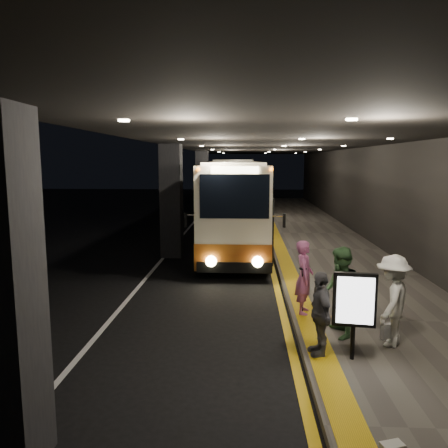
{
  "coord_description": "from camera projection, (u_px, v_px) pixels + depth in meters",
  "views": [
    {
      "loc": [
        1.41,
        -12.86,
        3.76
      ],
      "look_at": [
        0.69,
        1.31,
        1.7
      ],
      "focal_mm": 35.0,
      "sensor_mm": 36.0,
      "label": 1
    }
  ],
  "objects": [
    {
      "name": "coach_main",
      "position": [
        238.0,
        208.0,
        18.81
      ],
      "size": [
        2.48,
        11.61,
        3.6
      ],
      "rotation": [
        0.0,
        0.0,
        -0.01
      ],
      "color": "#EFE6C8",
      "rests_on": "ground"
    },
    {
      "name": "bag_polka",
      "position": [
        387.0,
        331.0,
        8.88
      ],
      "size": [
        0.3,
        0.22,
        0.33
      ],
      "primitive_type": "cube",
      "rotation": [
        0.0,
        0.0,
        0.42
      ],
      "color": "black",
      "rests_on": "sidewalk"
    },
    {
      "name": "sidewalk",
      "position": [
        327.0,
        251.0,
        18.01
      ],
      "size": [
        4.5,
        50.0,
        0.15
      ],
      "primitive_type": "cube",
      "color": "#514C44",
      "rests_on": "ground"
    },
    {
      "name": "passenger_waiting_green",
      "position": [
        340.0,
        292.0,
        8.92
      ],
      "size": [
        0.6,
        0.94,
        1.88
      ],
      "primitive_type": "imported",
      "rotation": [
        0.0,
        0.0,
        -1.53
      ],
      "color": "#386236",
      "rests_on": "sidewalk"
    },
    {
      "name": "stanchion_post",
      "position": [
        302.0,
        292.0,
        10.26
      ],
      "size": [
        0.05,
        0.05,
        1.12
      ],
      "primitive_type": "cylinder",
      "color": "black",
      "rests_on": "sidewalk"
    },
    {
      "name": "coach_second",
      "position": [
        237.0,
        190.0,
        29.31
      ],
      "size": [
        2.82,
        11.89,
        3.72
      ],
      "rotation": [
        0.0,
        0.0,
        -0.03
      ],
      "color": "#EFE6C8",
      "rests_on": "ground"
    },
    {
      "name": "passenger_boarding",
      "position": [
        304.0,
        277.0,
        10.33
      ],
      "size": [
        0.52,
        0.7,
        1.76
      ],
      "primitive_type": "imported",
      "rotation": [
        0.0,
        0.0,
        1.41
      ],
      "color": "#C45B96",
      "rests_on": "sidewalk"
    },
    {
      "name": "tactile_strip",
      "position": [
        280.0,
        248.0,
        18.09
      ],
      "size": [
        0.5,
        50.0,
        0.01
      ],
      "primitive_type": "cube",
      "color": "gold",
      "rests_on": "sidewalk"
    },
    {
      "name": "passenger_waiting_grey",
      "position": [
        320.0,
        313.0,
        8.12
      ],
      "size": [
        0.59,
        0.99,
        1.6
      ],
      "primitive_type": "imported",
      "rotation": [
        0.0,
        0.0,
        -1.45
      ],
      "color": "#4C4A4F",
      "rests_on": "sidewalk"
    },
    {
      "name": "support_columns",
      "position": [
        171.0,
        201.0,
        17.03
      ],
      "size": [
        0.8,
        24.8,
        4.4
      ],
      "color": "black",
      "rests_on": "ground"
    },
    {
      "name": "canopy",
      "position": [
        274.0,
        140.0,
        17.47
      ],
      "size": [
        9.0,
        50.0,
        0.4
      ],
      "primitive_type": "cube",
      "color": "black",
      "rests_on": "support_columns"
    },
    {
      "name": "ground",
      "position": [
        199.0,
        285.0,
        13.32
      ],
      "size": [
        90.0,
        90.0,
        0.0
      ],
      "primitive_type": "plane",
      "color": "black"
    },
    {
      "name": "passenger_waiting_white",
      "position": [
        393.0,
        300.0,
        8.52
      ],
      "size": [
        1.07,
        1.28,
        1.81
      ],
      "primitive_type": "imported",
      "rotation": [
        0.0,
        0.0,
        -2.12
      ],
      "color": "silver",
      "rests_on": "sidewalk"
    },
    {
      "name": "terminal_wall",
      "position": [
        386.0,
        180.0,
        17.48
      ],
      "size": [
        0.1,
        50.0,
        6.0
      ],
      "primitive_type": "cube",
      "color": "black",
      "rests_on": "ground"
    },
    {
      "name": "info_sign",
      "position": [
        355.0,
        302.0,
        7.86
      ],
      "size": [
        0.77,
        0.22,
        1.63
      ],
      "rotation": [
        0.0,
        0.0,
        -0.14
      ],
      "color": "black",
      "rests_on": "sidewalk"
    },
    {
      "name": "kerb_stripe_yellow",
      "position": [
        268.0,
        252.0,
        18.14
      ],
      "size": [
        0.18,
        50.0,
        0.01
      ],
      "primitive_type": "cube",
      "color": "gold",
      "rests_on": "ground"
    },
    {
      "name": "lane_line_white",
      "position": [
        169.0,
        251.0,
        18.35
      ],
      "size": [
        0.12,
        50.0,
        0.01
      ],
      "primitive_type": "cube",
      "color": "silver",
      "rests_on": "ground"
    }
  ]
}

